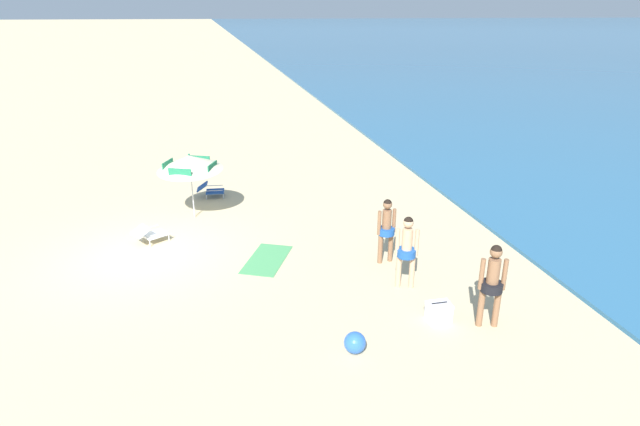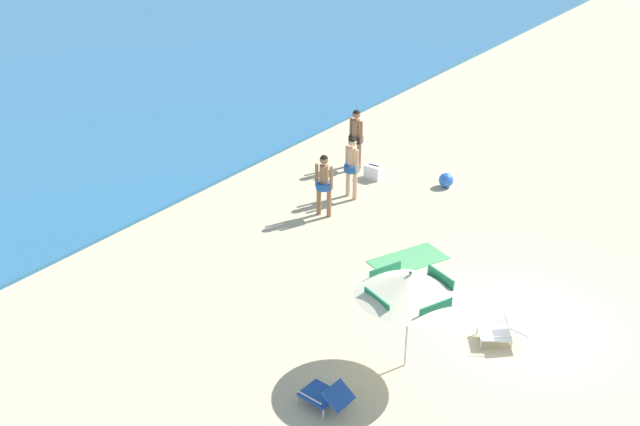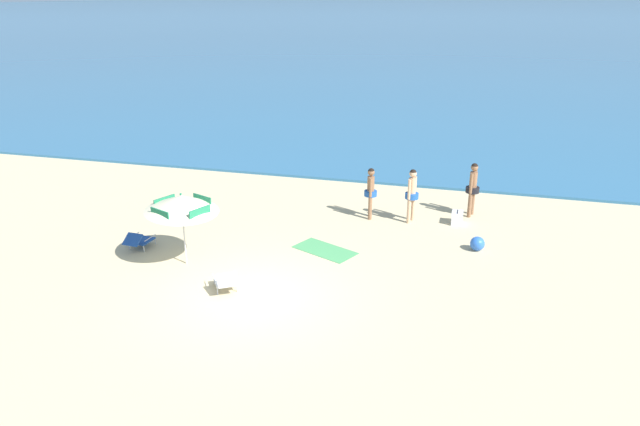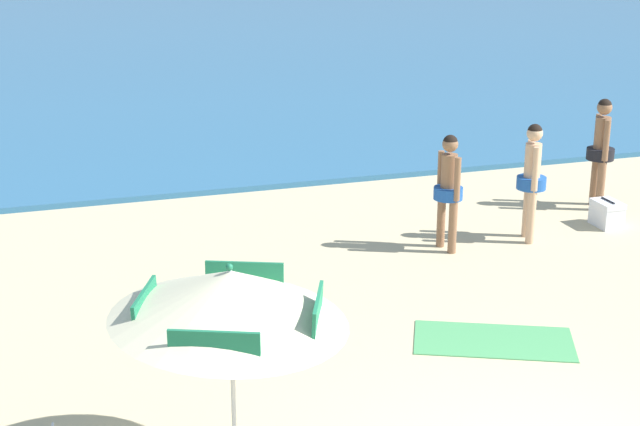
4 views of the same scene
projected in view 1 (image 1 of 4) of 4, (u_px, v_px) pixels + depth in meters
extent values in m
plane|color=#CCB78C|center=(145.00, 255.00, 13.60)|extent=(800.00, 800.00, 0.00)
cylinder|color=silver|center=(192.00, 187.00, 15.76)|extent=(0.04, 0.04, 1.97)
cone|color=beige|center=(190.00, 163.00, 15.48)|extent=(2.62, 2.60, 0.58)
cube|color=#1E724C|center=(212.00, 167.00, 15.40)|extent=(0.66, 0.30, 0.24)
cube|color=#1E724C|center=(199.00, 160.00, 16.16)|extent=(0.30, 0.66, 0.24)
cube|color=#1E724C|center=(168.00, 165.00, 15.63)|extent=(0.66, 0.30, 0.24)
cube|color=#1E724C|center=(180.00, 173.00, 14.87)|extent=(0.30, 0.66, 0.24)
sphere|color=#1E724C|center=(189.00, 154.00, 15.39)|extent=(0.06, 0.06, 0.06)
cube|color=white|center=(155.00, 235.00, 14.36)|extent=(0.76, 0.79, 0.04)
cube|color=white|center=(141.00, 232.00, 14.02)|extent=(0.63, 0.60, 0.21)
cylinder|color=silver|center=(160.00, 233.00, 14.75)|extent=(0.03, 0.03, 0.18)
cylinder|color=silver|center=(169.00, 238.00, 14.42)|extent=(0.03, 0.03, 0.18)
cylinder|color=silver|center=(141.00, 239.00, 14.37)|extent=(0.03, 0.03, 0.18)
cylinder|color=silver|center=(150.00, 244.00, 14.05)|extent=(0.03, 0.03, 0.18)
cylinder|color=silver|center=(149.00, 228.00, 14.50)|extent=(0.31, 0.47, 0.02)
cylinder|color=silver|center=(159.00, 233.00, 14.13)|extent=(0.31, 0.47, 0.02)
cube|color=#1E4799|center=(215.00, 191.00, 17.78)|extent=(0.56, 0.63, 0.04)
cube|color=#1E4799|center=(202.00, 187.00, 17.65)|extent=(0.52, 0.40, 0.27)
cylinder|color=silver|center=(224.00, 192.00, 18.08)|extent=(0.03, 0.03, 0.18)
cylinder|color=silver|center=(224.00, 196.00, 17.63)|extent=(0.03, 0.03, 0.18)
cylinder|color=silver|center=(207.00, 192.00, 18.01)|extent=(0.03, 0.03, 0.18)
cylinder|color=silver|center=(207.00, 197.00, 17.56)|extent=(0.03, 0.03, 0.18)
cylinder|color=silver|center=(215.00, 185.00, 17.99)|extent=(0.06, 0.54, 0.02)
cylinder|color=silver|center=(215.00, 191.00, 17.48)|extent=(0.06, 0.54, 0.02)
cylinder|color=#8C6042|center=(391.00, 246.00, 13.15)|extent=(0.12, 0.12, 0.83)
cylinder|color=#8C6042|center=(380.00, 248.00, 13.05)|extent=(0.12, 0.12, 0.83)
cylinder|color=#1E51A3|center=(386.00, 231.00, 12.94)|extent=(0.41, 0.41, 0.17)
cylinder|color=#8C6042|center=(387.00, 221.00, 12.84)|extent=(0.23, 0.23, 0.59)
cylinder|color=#8C6042|center=(394.00, 221.00, 12.92)|extent=(0.09, 0.09, 0.62)
cylinder|color=#8C6042|center=(379.00, 223.00, 12.78)|extent=(0.09, 0.09, 0.62)
sphere|color=#8C6042|center=(388.00, 204.00, 12.68)|extent=(0.22, 0.22, 0.22)
sphere|color=black|center=(388.00, 203.00, 12.67)|extent=(0.21, 0.21, 0.21)
cylinder|color=#D8A87F|center=(412.00, 271.00, 11.87)|extent=(0.12, 0.12, 0.86)
cylinder|color=#D8A87F|center=(399.00, 270.00, 11.90)|extent=(0.12, 0.12, 0.86)
cylinder|color=#1E51A3|center=(406.00, 253.00, 11.73)|extent=(0.43, 0.43, 0.18)
cylinder|color=#D8A87F|center=(407.00, 241.00, 11.62)|extent=(0.24, 0.24, 0.61)
cylinder|color=#D8A87F|center=(417.00, 243.00, 11.61)|extent=(0.09, 0.09, 0.64)
cylinder|color=#D8A87F|center=(397.00, 242.00, 11.65)|extent=(0.09, 0.09, 0.64)
sphere|color=#D8A87F|center=(408.00, 223.00, 11.46)|extent=(0.23, 0.23, 0.23)
sphere|color=black|center=(409.00, 221.00, 11.45)|extent=(0.21, 0.21, 0.21)
cylinder|color=#8C6042|center=(497.00, 307.00, 10.40)|extent=(0.13, 0.13, 0.88)
cylinder|color=#8C6042|center=(481.00, 307.00, 10.42)|extent=(0.13, 0.13, 0.88)
cylinder|color=black|center=(491.00, 287.00, 10.24)|extent=(0.44, 0.44, 0.18)
cylinder|color=#8C6042|center=(493.00, 273.00, 10.14)|extent=(0.24, 0.24, 0.62)
cylinder|color=#8C6042|center=(505.00, 275.00, 10.13)|extent=(0.10, 0.10, 0.66)
cylinder|color=#8C6042|center=(482.00, 274.00, 10.15)|extent=(0.10, 0.10, 0.66)
sphere|color=#8C6042|center=(496.00, 252.00, 9.97)|extent=(0.24, 0.24, 0.24)
sphere|color=black|center=(496.00, 251.00, 9.96)|extent=(0.22, 0.22, 0.22)
cube|color=white|center=(438.00, 313.00, 10.69)|extent=(0.34, 0.48, 0.32)
cube|color=white|center=(439.00, 305.00, 10.62)|extent=(0.35, 0.50, 0.08)
cylinder|color=black|center=(439.00, 303.00, 10.60)|extent=(0.03, 0.34, 0.02)
sphere|color=blue|center=(355.00, 343.00, 9.68)|extent=(0.41, 0.41, 0.41)
cube|color=#4C9E5B|center=(267.00, 259.00, 13.36)|extent=(2.01, 1.56, 0.01)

